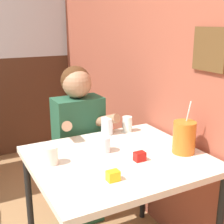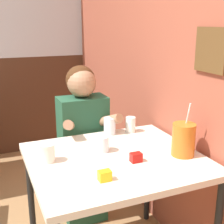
% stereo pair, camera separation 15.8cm
% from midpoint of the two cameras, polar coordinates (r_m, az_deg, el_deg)
% --- Properties ---
extents(brick_wall_right, '(0.08, 4.56, 2.70)m').
position_cam_midpoint_polar(brick_wall_right, '(2.58, 0.55, 13.36)').
color(brick_wall_right, '#9E4C38').
rests_on(brick_wall_right, ground_plane).
extents(main_table, '(0.94, 0.83, 0.76)m').
position_cam_midpoint_polar(main_table, '(1.78, -1.46, -10.29)').
color(main_table, beige).
rests_on(main_table, ground_plane).
extents(person_seated, '(0.42, 0.40, 1.19)m').
position_cam_midpoint_polar(person_seated, '(2.28, -8.06, -5.89)').
color(person_seated, '#235138').
rests_on(person_seated, ground_plane).
extents(cocktail_pitcher, '(0.13, 0.13, 0.30)m').
position_cam_midpoint_polar(cocktail_pitcher, '(1.80, 10.62, -4.61)').
color(cocktail_pitcher, '#C6661E').
rests_on(cocktail_pitcher, main_table).
extents(glass_near_pitcher, '(0.08, 0.08, 0.09)m').
position_cam_midpoint_polar(glass_near_pitcher, '(1.80, -4.05, -5.94)').
color(glass_near_pitcher, silver).
rests_on(glass_near_pitcher, main_table).
extents(glass_center, '(0.07, 0.07, 0.10)m').
position_cam_midpoint_polar(glass_center, '(2.12, 0.69, -2.25)').
color(glass_center, silver).
rests_on(glass_center, main_table).
extents(glass_far_side, '(0.08, 0.08, 0.10)m').
position_cam_midpoint_polar(glass_far_side, '(1.70, -13.79, -7.73)').
color(glass_far_side, silver).
rests_on(glass_far_side, main_table).
extents(glass_by_brick, '(0.08, 0.08, 0.11)m').
position_cam_midpoint_polar(glass_by_brick, '(2.07, -3.09, -2.61)').
color(glass_by_brick, silver).
rests_on(glass_by_brick, main_table).
extents(condiment_ketchup, '(0.06, 0.04, 0.05)m').
position_cam_midpoint_polar(condiment_ketchup, '(1.69, 2.41, -8.17)').
color(condiment_ketchup, '#B7140F').
rests_on(condiment_ketchup, main_table).
extents(condiment_mustard, '(0.06, 0.04, 0.05)m').
position_cam_midpoint_polar(condiment_mustard, '(1.50, -2.88, -11.63)').
color(condiment_mustard, yellow).
rests_on(condiment_mustard, main_table).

